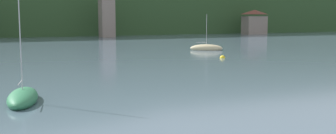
# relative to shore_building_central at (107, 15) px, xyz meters

# --- Properties ---
(shore_building_central) EXTENTS (3.19, 3.82, 10.23)m
(shore_building_central) POSITION_rel_shore_building_central_xyz_m (0.00, 0.00, 0.00)
(shore_building_central) COLOR gray
(shore_building_central) RESTS_ON ground_plane
(shore_building_eastcentral) EXTENTS (6.40, 3.66, 6.57)m
(shore_building_eastcentral) POSITION_rel_shore_building_central_xyz_m (40.65, -0.08, -1.80)
(shore_building_eastcentral) COLOR gray
(shore_building_eastcentral) RESTS_ON ground_plane
(sailboat_mid_6) EXTENTS (2.27, 4.67, 6.52)m
(sailboat_mid_6) POSITION_rel_shore_building_central_xyz_m (-23.15, -68.47, -4.77)
(sailboat_mid_6) COLOR #2D754C
(sailboat_mid_6) RESTS_ON ground_plane
(sailboat_far_11) EXTENTS (4.53, 3.55, 5.21)m
(sailboat_far_11) POSITION_rel_shore_building_central_xyz_m (2.50, -42.12, -4.73)
(sailboat_far_11) COLOR #CCBC8E
(sailboat_far_11) RESTS_ON ground_plane
(mooring_buoy_near) EXTENTS (0.60, 0.60, 0.60)m
(mooring_buoy_near) POSITION_rel_shore_building_central_xyz_m (-1.22, -52.45, -4.99)
(mooring_buoy_near) COLOR yellow
(mooring_buoy_near) RESTS_ON ground_plane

